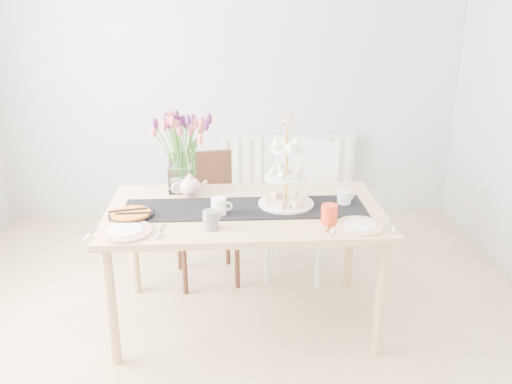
{
  "coord_description": "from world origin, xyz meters",
  "views": [
    {
      "loc": [
        -0.05,
        -2.43,
        1.93
      ],
      "look_at": [
        0.12,
        0.44,
        0.87
      ],
      "focal_mm": 38.0,
      "sensor_mm": 36.0,
      "label": 1
    }
  ],
  "objects": [
    {
      "name": "radiator",
      "position": [
        0.5,
        2.19,
        0.45
      ],
      "size": [
        1.2,
        0.08,
        0.6
      ],
      "primitive_type": "cube",
      "color": "white",
      "rests_on": "room_shell"
    },
    {
      "name": "mug_white",
      "position": [
        -0.09,
        0.4,
        0.8
      ],
      "size": [
        0.1,
        0.1,
        0.1
      ],
      "primitive_type": "cylinder",
      "rotation": [
        0.0,
        0.0,
        0.12
      ],
      "color": "white",
      "rests_on": "dining_table"
    },
    {
      "name": "plate_right",
      "position": [
        0.66,
        0.19,
        0.76
      ],
      "size": [
        0.33,
        0.33,
        0.01
      ],
      "primitive_type": "cylinder",
      "rotation": [
        0.0,
        0.0,
        -0.37
      ],
      "color": "silver",
      "rests_on": "dining_table"
    },
    {
      "name": "tulip_vase",
      "position": [
        -0.33,
        0.83,
        1.08
      ],
      "size": [
        0.61,
        0.61,
        0.52
      ],
      "rotation": [
        0.0,
        0.0,
        0.09
      ],
      "color": "silver",
      "rests_on": "dining_table"
    },
    {
      "name": "teapot",
      "position": [
        -0.27,
        0.7,
        0.82
      ],
      "size": [
        0.24,
        0.21,
        0.14
      ],
      "primitive_type": null,
      "rotation": [
        0.0,
        0.0,
        0.17
      ],
      "color": "silver",
      "rests_on": "dining_table"
    },
    {
      "name": "chair_brown",
      "position": [
        -0.21,
        1.12,
        0.52
      ],
      "size": [
        0.51,
        0.51,
        0.89
      ],
      "rotation": [
        0.0,
        0.0,
        0.17
      ],
      "color": "#361E13",
      "rests_on": "ground"
    },
    {
      "name": "room_shell",
      "position": [
        0.0,
        0.0,
        1.3
      ],
      "size": [
        4.5,
        4.5,
        4.5
      ],
      "color": "tan",
      "rests_on": "ground"
    },
    {
      "name": "plate_left",
      "position": [
        -0.59,
        0.19,
        0.76
      ],
      "size": [
        0.33,
        0.33,
        0.01
      ],
      "primitive_type": "cylinder",
      "rotation": [
        0.0,
        0.0,
        -0.17
      ],
      "color": "silver",
      "rests_on": "dining_table"
    },
    {
      "name": "tart_tin",
      "position": [
        -0.59,
        0.4,
        0.76
      ],
      "size": [
        0.25,
        0.25,
        0.03
      ],
      "rotation": [
        0.0,
        0.0,
        -0.22
      ],
      "color": "black",
      "rests_on": "dining_table"
    },
    {
      "name": "dining_table",
      "position": [
        0.05,
        0.49,
        0.67
      ],
      "size": [
        1.6,
        0.9,
        0.75
      ],
      "color": "tan",
      "rests_on": "ground"
    },
    {
      "name": "cream_jug",
      "position": [
        0.65,
        0.53,
        0.79
      ],
      "size": [
        0.11,
        0.11,
        0.08
      ],
      "primitive_type": "cylinder",
      "rotation": [
        0.0,
        0.0,
        0.43
      ],
      "color": "white",
      "rests_on": "dining_table"
    },
    {
      "name": "table_runner",
      "position": [
        0.05,
        0.49,
        0.75
      ],
      "size": [
        1.4,
        0.35,
        0.01
      ],
      "primitive_type": "cube",
      "color": "black",
      "rests_on": "dining_table"
    },
    {
      "name": "chair_white",
      "position": [
        0.48,
        1.14,
        0.56
      ],
      "size": [
        0.6,
        0.6,
        0.95
      ],
      "rotation": [
        0.0,
        0.0,
        -0.34
      ],
      "color": "white",
      "rests_on": "ground"
    },
    {
      "name": "mug_orange",
      "position": [
        0.51,
        0.25,
        0.8
      ],
      "size": [
        0.12,
        0.12,
        0.11
      ],
      "primitive_type": "cylinder",
      "rotation": [
        0.0,
        0.0,
        1.15
      ],
      "color": "red",
      "rests_on": "dining_table"
    },
    {
      "name": "mug_grey",
      "position": [
        -0.14,
        0.22,
        0.8
      ],
      "size": [
        0.12,
        0.12,
        0.1
      ],
      "primitive_type": "cylinder",
      "rotation": [
        0.0,
        0.0,
        0.78
      ],
      "color": "slate",
      "rests_on": "dining_table"
    },
    {
      "name": "cake_stand",
      "position": [
        0.3,
        0.52,
        0.89
      ],
      "size": [
        0.33,
        0.33,
        0.48
      ],
      "rotation": [
        0.0,
        0.0,
        -0.29
      ],
      "color": "gold",
      "rests_on": "dining_table"
    }
  ]
}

